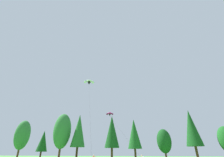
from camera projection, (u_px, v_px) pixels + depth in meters
The scene contains 10 objects.
treeline_tree_a at pixel (22, 135), 58.95m from camera, with size 5.48×5.48×13.61m.
treeline_tree_b at pixel (43, 141), 52.25m from camera, with size 3.57×3.57×8.98m.
treeline_tree_c at pixel (62, 131), 51.11m from camera, with size 5.63×5.63×14.20m.
treeline_tree_d at pixel (79, 130), 51.21m from camera, with size 4.68×4.68×14.01m.
treeline_tree_e at pixel (112, 131), 47.36m from camera, with size 4.40×4.40×12.74m.
treeline_tree_f at pixel (134, 134), 48.40m from camera, with size 4.22×4.22×11.92m.
treeline_tree_g at pixel (164, 141), 44.62m from camera, with size 4.07×4.07×8.40m.
treeline_tree_h at pixel (191, 127), 46.19m from camera, with size 4.71×4.71×14.15m.
parafoil_kite_high_white at pixel (89, 82), 47.72m from camera, with size 9.92×18.92×21.07m.
parafoil_kite_mid_magenta at pixel (110, 114), 45.02m from camera, with size 10.01×19.61×11.18m.
Camera 1 is at (3.02, 0.94, 1.91)m, focal length 24.60 mm.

